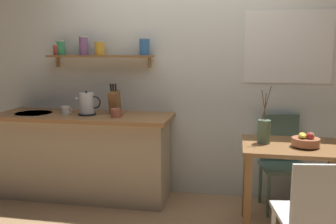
# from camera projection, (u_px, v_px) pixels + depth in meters

# --- Properties ---
(ground_plane) EXTENTS (14.00, 14.00, 0.00)m
(ground_plane) POSITION_uv_depth(u_px,v_px,m) (173.00, 216.00, 3.46)
(ground_plane) COLOR #A87F56
(back_wall) EXTENTS (6.80, 0.11, 2.70)m
(back_wall) POSITION_uv_depth(u_px,v_px,m) (204.00, 69.00, 3.82)
(back_wall) COLOR silver
(back_wall) RESTS_ON ground_plane
(kitchen_counter) EXTENTS (1.83, 0.63, 0.89)m
(kitchen_counter) POSITION_uv_depth(u_px,v_px,m) (85.00, 155.00, 3.87)
(kitchen_counter) COLOR tan
(kitchen_counter) RESTS_ON ground_plane
(wall_shelf) EXTENTS (1.13, 0.20, 0.33)m
(wall_shelf) POSITION_uv_depth(u_px,v_px,m) (98.00, 51.00, 3.84)
(wall_shelf) COLOR brown
(dining_table) EXTENTS (0.84, 0.64, 0.77)m
(dining_table) POSITION_uv_depth(u_px,v_px,m) (293.00, 163.00, 3.04)
(dining_table) COLOR brown
(dining_table) RESTS_ON ground_plane
(dining_chair_near) EXTENTS (0.45, 0.48, 0.88)m
(dining_chair_near) POSITION_uv_depth(u_px,v_px,m) (311.00, 215.00, 2.36)
(dining_chair_near) COLOR silver
(dining_chair_near) RESTS_ON ground_plane
(dining_chair_far) EXTENTS (0.47, 0.45, 0.92)m
(dining_chair_far) POSITION_uv_depth(u_px,v_px,m) (282.00, 157.00, 3.59)
(dining_chair_far) COLOR #4C6B5B
(dining_chair_far) RESTS_ON ground_plane
(fruit_bowl) EXTENTS (0.22, 0.22, 0.13)m
(fruit_bowl) POSITION_uv_depth(u_px,v_px,m) (306.00, 141.00, 2.94)
(fruit_bowl) COLOR #BC704C
(fruit_bowl) RESTS_ON dining_table
(twig_vase) EXTENTS (0.11, 0.11, 0.48)m
(twig_vase) POSITION_uv_depth(u_px,v_px,m) (264.00, 131.00, 3.06)
(twig_vase) COLOR #567056
(twig_vase) RESTS_ON dining_table
(electric_kettle) EXTENTS (0.26, 0.17, 0.25)m
(electric_kettle) POSITION_uv_depth(u_px,v_px,m) (87.00, 104.00, 3.72)
(electric_kettle) COLOR black
(electric_kettle) RESTS_ON kitchen_counter
(knife_block) EXTENTS (0.09, 0.17, 0.32)m
(knife_block) POSITION_uv_depth(u_px,v_px,m) (115.00, 102.00, 3.79)
(knife_block) COLOR brown
(knife_block) RESTS_ON kitchen_counter
(coffee_mug_by_sink) EXTENTS (0.12, 0.08, 0.09)m
(coffee_mug_by_sink) POSITION_uv_depth(u_px,v_px,m) (66.00, 110.00, 3.76)
(coffee_mug_by_sink) COLOR white
(coffee_mug_by_sink) RESTS_ON kitchen_counter
(coffee_mug_spare) EXTENTS (0.13, 0.10, 0.09)m
(coffee_mug_spare) POSITION_uv_depth(u_px,v_px,m) (116.00, 113.00, 3.61)
(coffee_mug_spare) COLOR #C6664C
(coffee_mug_spare) RESTS_ON kitchen_counter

